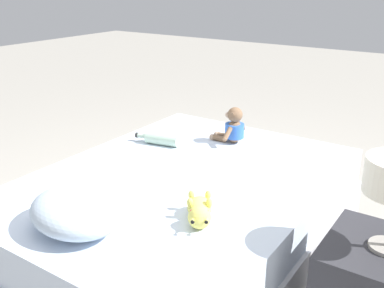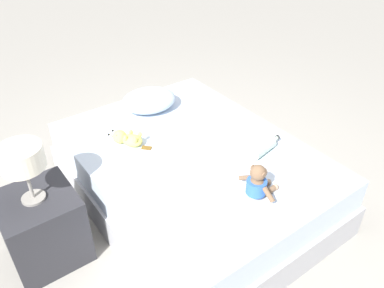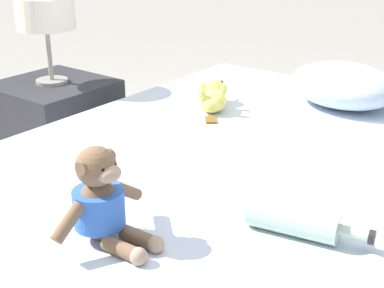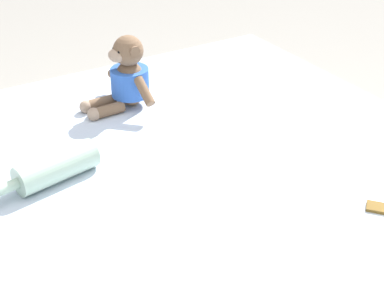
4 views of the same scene
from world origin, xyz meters
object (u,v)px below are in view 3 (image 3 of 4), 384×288
at_px(plush_monkey, 102,203).
at_px(nightstand, 57,134).
at_px(plush_yellow_creature, 213,96).
at_px(bed, 234,220).
at_px(pillow, 344,85).
at_px(bedside_lamp, 46,16).
at_px(glass_bottle, 296,220).

bearing_deg(plush_monkey, nightstand, 145.66).
bearing_deg(plush_yellow_creature, bed, -45.16).
relative_size(pillow, plush_yellow_creature, 1.66).
bearing_deg(nightstand, plush_monkey, -34.34).
distance_m(plush_monkey, plush_yellow_creature, 1.02).
bearing_deg(plush_monkey, bedside_lamp, 145.66).
xyz_separation_m(plush_monkey, nightstand, (-1.10, 0.75, -0.32)).
bearing_deg(nightstand, bedside_lamp, 0.00).
distance_m(bed, nightstand, 1.07).
xyz_separation_m(bed, bedside_lamp, (-1.07, 0.13, 0.55)).
distance_m(plush_monkey, glass_bottle, 0.46).
relative_size(bed, plush_yellow_creature, 6.43).
bearing_deg(pillow, bed, -95.01).
height_order(bed, nightstand, nightstand).
relative_size(plush_monkey, glass_bottle, 0.94).
bearing_deg(glass_bottle, bedside_lamp, 162.57).
bearing_deg(bed, plush_yellow_creature, 134.84).
bearing_deg(bed, nightstand, 172.83).
distance_m(plush_yellow_creature, nightstand, 0.81).
height_order(plush_monkey, glass_bottle, plush_monkey).
relative_size(plush_yellow_creature, nightstand, 0.62).
relative_size(pillow, glass_bottle, 1.64).
distance_m(nightstand, bedside_lamp, 0.54).
height_order(pillow, nightstand, pillow).
relative_size(nightstand, bedside_lamp, 1.32).
bearing_deg(bed, pillow, 84.99).
xyz_separation_m(bed, glass_bottle, (0.38, -0.32, 0.28)).
relative_size(glass_bottle, bedside_lamp, 0.82).
bearing_deg(nightstand, bed, -7.17).
bearing_deg(nightstand, glass_bottle, -17.43).
bearing_deg(plush_yellow_creature, pillow, 41.00).
bearing_deg(plush_yellow_creature, plush_monkey, -69.03).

